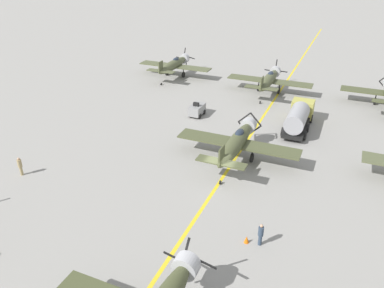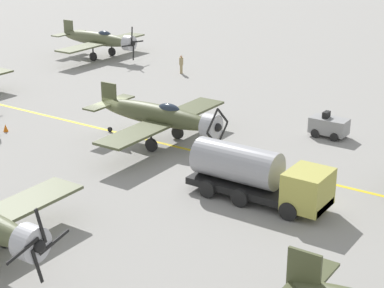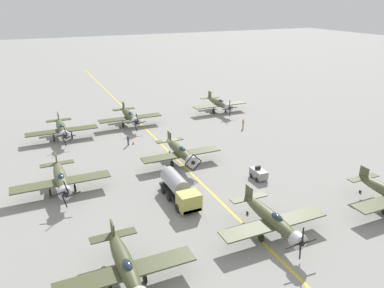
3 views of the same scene
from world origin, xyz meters
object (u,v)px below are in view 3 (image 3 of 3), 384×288
fuel_tanker (179,189)px  airplane_near_center (130,116)px  airplane_mid_center (180,152)px  tow_tractor (259,173)px  airplane_mid_right (61,179)px  airplane_near_right (62,128)px  ground_crew_walking (128,140)px  airplane_far_center (272,219)px  airplane_near_left (219,103)px  traffic_cone (133,143)px  ground_crew_inspecting (243,123)px  airplane_far_right (126,266)px

fuel_tanker → airplane_near_center: bearing=-94.3°
airplane_mid_center → tow_tractor: (-7.84, 8.89, -1.22)m
airplane_near_center → airplane_mid_center: (-2.02, 20.41, 0.00)m
airplane_mid_right → fuel_tanker: airplane_mid_right is taller
airplane_near_center → airplane_near_right: 12.96m
ground_crew_walking → tow_tractor: bearing=123.5°
airplane_far_center → fuel_tanker: bearing=-74.5°
ground_crew_walking → airplane_mid_right: bearing=46.4°
airplane_near_left → traffic_cone: bearing=19.5°
airplane_near_left → airplane_mid_center: bearing=43.8°
tow_tractor → ground_crew_walking: (12.92, -19.55, 0.17)m
fuel_tanker → airplane_far_center: bearing=118.8°
airplane_near_right → tow_tractor: airplane_near_right is taller
airplane_near_center → traffic_cone: airplane_near_center is taller
ground_crew_inspecting → airplane_mid_right: bearing=19.7°
airplane_far_center → ground_crew_walking: airplane_far_center is taller
airplane_near_center → ground_crew_inspecting: size_ratio=6.69×
airplane_near_left → airplane_near_right: size_ratio=1.00×
airplane_far_right → airplane_near_left: airplane_near_left is taller
airplane_far_center → airplane_near_right: airplane_far_center is taller
airplane_far_right → ground_crew_walking: 33.29m
airplane_mid_right → tow_tractor: bearing=-179.7°
airplane_near_left → airplane_near_center: bearing=-3.1°
tow_tractor → ground_crew_inspecting: 21.35m
ground_crew_walking → airplane_far_right: bearing=74.5°
ground_crew_walking → ground_crew_inspecting: size_ratio=0.98×
airplane_near_center → airplane_near_right: (12.76, 2.26, 0.00)m
airplane_far_center → ground_crew_inspecting: 34.59m
airplane_mid_right → airplane_near_left: bearing=-130.4°
airplane_near_right → ground_crew_walking: 12.30m
fuel_tanker → tow_tractor: size_ratio=3.08×
airplane_mid_center → tow_tractor: bearing=125.1°
airplane_near_center → airplane_far_right: airplane_near_center is taller
airplane_near_right → airplane_mid_center: bearing=125.0°
tow_tractor → airplane_near_right: bearing=-50.1°
airplane_mid_center → airplane_far_center: bearing=88.2°
airplane_far_right → airplane_near_right: bearing=-97.6°
ground_crew_inspecting → traffic_cone: size_ratio=3.26×
fuel_tanker → airplane_mid_center: bearing=-113.6°
tow_tractor → traffic_cone: size_ratio=4.73×
airplane_mid_center → traffic_cone: size_ratio=21.82×
airplane_far_right → airplane_mid_right: airplane_mid_right is taller
airplane_far_center → ground_crew_inspecting: bearing=-130.1°
airplane_mid_center → fuel_tanker: airplane_mid_center is taller
airplane_far_center → airplane_near_right: size_ratio=1.00×
airplane_far_center → fuel_tanker: airplane_far_center is taller
airplane_far_center → traffic_cone: (5.78, -31.40, -1.74)m
airplane_near_center → airplane_mid_center: 20.51m
airplane_near_center → airplane_far_center: 41.14m
airplane_near_center → airplane_mid_right: bearing=40.0°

